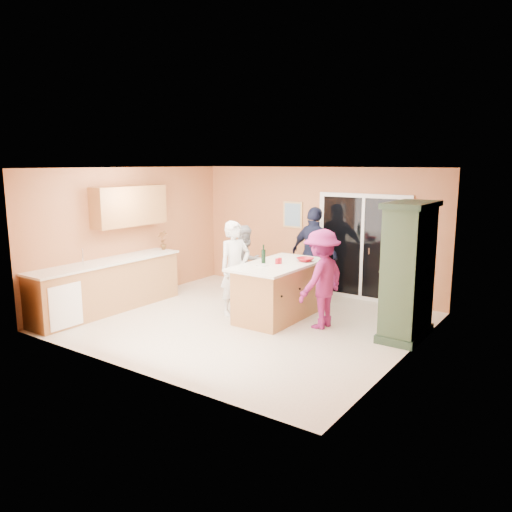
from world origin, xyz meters
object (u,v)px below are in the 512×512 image
Objects in this scene: green_hutch at (408,273)px; woman_grey at (246,263)px; kitchen_island at (278,292)px; woman_white at (235,268)px; woman_navy at (314,254)px; woman_magenta at (321,279)px.

green_hutch is 3.30m from woman_grey.
woman_white is (-0.74, -0.27, 0.39)m from kitchen_island.
woman_magenta is at bearing 132.81° from woman_navy.
green_hutch is at bearing 7.71° from kitchen_island.
green_hutch reaches higher than kitchen_island.
woman_navy is 1.70m from woman_magenta.
kitchen_island is 2.26m from green_hutch.
woman_magenta is at bearing -166.44° from green_hutch.
woman_white is at bearing -160.35° from kitchen_island.
green_hutch reaches higher than woman_white.
woman_grey is 0.81× the size of woman_navy.
woman_grey is at bearing 48.89° from woman_navy.
woman_grey is (-3.27, 0.28, -0.28)m from green_hutch.
woman_white is (-2.90, -0.56, -0.19)m from green_hutch.
woman_magenta reaches higher than woman_grey.
kitchen_island is 0.92m from woman_magenta.
woman_white is 1.03× the size of woman_magenta.
woman_grey is (-0.37, 0.84, -0.10)m from woman_white.
green_hutch reaches higher than woman_navy.
kitchen_island is at bearing 102.80° from woman_navy.
green_hutch is 1.37m from woman_magenta.
kitchen_island is 1.49m from woman_navy.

